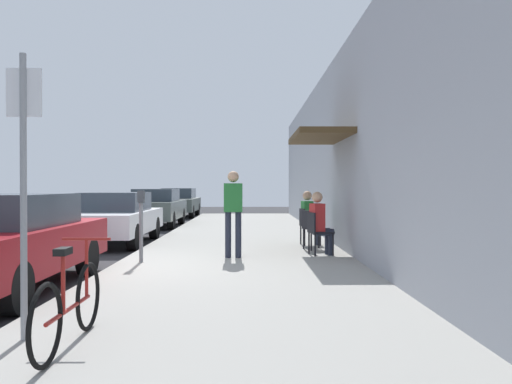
{
  "coord_description": "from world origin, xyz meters",
  "views": [
    {
      "loc": [
        2.45,
        -8.86,
        1.51
      ],
      "look_at": [
        2.65,
        6.48,
        1.36
      ],
      "focal_mm": 36.29,
      "sensor_mm": 36.0,
      "label": 1
    }
  ],
  "objects": [
    {
      "name": "ground_plane",
      "position": [
        0.0,
        0.0,
        0.0
      ],
      "size": [
        60.0,
        60.0,
        0.0
      ],
      "primitive_type": "plane",
      "color": "#2D2D30"
    },
    {
      "name": "sidewalk_slab",
      "position": [
        2.25,
        2.0,
        0.06
      ],
      "size": [
        4.5,
        32.0,
        0.12
      ],
      "primitive_type": "cube",
      "color": "#9E9B93",
      "rests_on": "ground_plane"
    },
    {
      "name": "building_facade",
      "position": [
        4.64,
        2.0,
        2.32
      ],
      "size": [
        1.4,
        32.0,
        4.63
      ],
      "color": "#999EA8",
      "rests_on": "ground_plane"
    },
    {
      "name": "parked_car_0",
      "position": [
        -1.1,
        -1.38,
        0.73
      ],
      "size": [
        1.8,
        4.4,
        1.41
      ],
      "color": "maroon",
      "rests_on": "ground_plane"
    },
    {
      "name": "parked_car_1",
      "position": [
        -1.1,
        4.8,
        0.71
      ],
      "size": [
        1.8,
        4.4,
        1.36
      ],
      "color": "silver",
      "rests_on": "ground_plane"
    },
    {
      "name": "parked_car_2",
      "position": [
        -1.1,
        10.77,
        0.74
      ],
      "size": [
        1.8,
        4.4,
        1.43
      ],
      "color": "#47514C",
      "rests_on": "ground_plane"
    },
    {
      "name": "parked_car_3",
      "position": [
        -1.1,
        17.12,
        0.74
      ],
      "size": [
        1.8,
        4.4,
        1.44
      ],
      "color": "#47514C",
      "rests_on": "ground_plane"
    },
    {
      "name": "parking_meter",
      "position": [
        0.45,
        0.68,
        0.89
      ],
      "size": [
        0.12,
        0.1,
        1.32
      ],
      "color": "slate",
      "rests_on": "sidewalk_slab"
    },
    {
      "name": "street_sign",
      "position": [
        0.4,
        -4.15,
        1.64
      ],
      "size": [
        0.32,
        0.06,
        2.6
      ],
      "color": "gray",
      "rests_on": "sidewalk_slab"
    },
    {
      "name": "bicycle_0",
      "position": [
        0.88,
        -4.36,
        0.48
      ],
      "size": [
        0.46,
        1.71,
        0.9
      ],
      "color": "black",
      "rests_on": "sidewalk_slab"
    },
    {
      "name": "cafe_chair_0",
      "position": [
        3.83,
        1.63,
        0.62
      ],
      "size": [
        0.52,
        0.52,
        0.87
      ],
      "color": "black",
      "rests_on": "sidewalk_slab"
    },
    {
      "name": "seated_patron_0",
      "position": [
        3.89,
        1.65,
        0.82
      ],
      "size": [
        0.49,
        0.43,
        1.29
      ],
      "color": "#232838",
      "rests_on": "sidewalk_slab"
    },
    {
      "name": "cafe_chair_1",
      "position": [
        3.83,
        2.55,
        0.62
      ],
      "size": [
        0.56,
        0.56,
        0.87
      ],
      "color": "black",
      "rests_on": "sidewalk_slab"
    },
    {
      "name": "cafe_chair_2",
      "position": [
        3.83,
        3.45,
        0.62
      ],
      "size": [
        0.5,
        0.5,
        0.87
      ],
      "color": "black",
      "rests_on": "sidewalk_slab"
    },
    {
      "name": "seated_patron_2",
      "position": [
        3.89,
        3.46,
        0.82
      ],
      "size": [
        0.47,
        0.41,
        1.29
      ],
      "color": "#232838",
      "rests_on": "sidewalk_slab"
    },
    {
      "name": "pedestrian_standing",
      "position": [
        2.13,
        1.27,
        1.12
      ],
      "size": [
        0.36,
        0.22,
        1.7
      ],
      "color": "#232838",
      "rests_on": "sidewalk_slab"
    }
  ]
}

